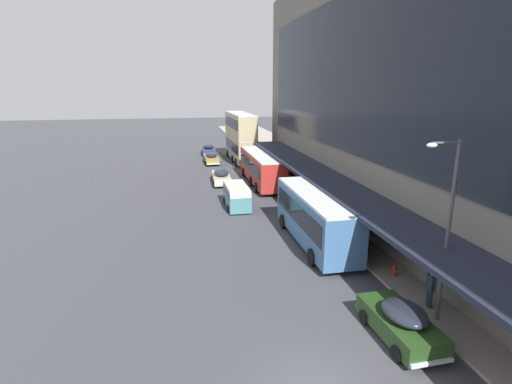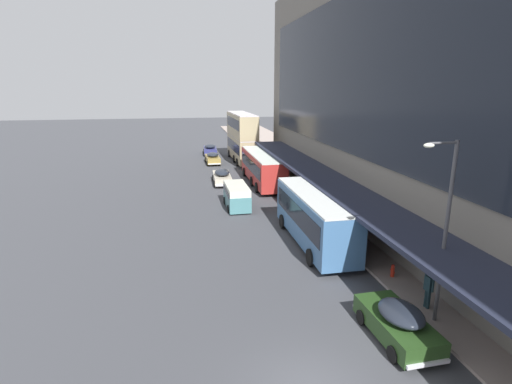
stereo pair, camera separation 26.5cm
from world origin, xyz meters
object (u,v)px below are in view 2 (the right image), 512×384
at_px(sedan_oncoming_front, 213,158).
at_px(fire_hydrant, 393,271).
at_px(street_lamp, 444,222).
at_px(transit_bus_kerbside_front, 242,136).
at_px(vw_van, 236,195).
at_px(transit_bus_kerbside_rear, 314,216).
at_px(transit_bus_kerbside_far, 263,166).
at_px(sedan_second_near, 210,149).
at_px(sedan_lead_mid, 222,176).
at_px(sedan_trailing_near, 398,322).
at_px(pedestrian_at_kerb, 429,287).

distance_m(sedan_oncoming_front, fire_hydrant, 35.01).
bearing_deg(fire_hydrant, street_lamp, -95.92).
relative_size(transit_bus_kerbside_front, vw_van, 2.41).
bearing_deg(transit_bus_kerbside_rear, transit_bus_kerbside_far, 89.82).
bearing_deg(street_lamp, sedan_second_near, 97.55).
bearing_deg(transit_bus_kerbside_far, transit_bus_kerbside_rear, -90.18).
height_order(sedan_lead_mid, sedan_trailing_near, sedan_trailing_near).
relative_size(transit_bus_kerbside_rear, sedan_trailing_near, 2.27).
bearing_deg(vw_van, sedan_lead_mid, 92.14).
xyz_separation_m(sedan_lead_mid, sedan_second_near, (0.17, 18.64, 0.01)).
bearing_deg(sedan_trailing_near, street_lamp, 20.26).
relative_size(transit_bus_kerbside_front, transit_bus_kerbside_rear, 1.12).
bearing_deg(fire_hydrant, sedan_trailing_near, -117.21).
distance_m(sedan_trailing_near, street_lamp, 4.44).
distance_m(transit_bus_kerbside_far, sedan_trailing_near, 27.14).
xyz_separation_m(sedan_lead_mid, street_lamp, (6.24, -27.17, 3.87)).
distance_m(vw_van, street_lamp, 19.75).
bearing_deg(transit_bus_kerbside_rear, street_lamp, -77.43).
bearing_deg(transit_bus_kerbside_front, vw_van, -99.94).
height_order(sedan_trailing_near, sedan_oncoming_front, sedan_trailing_near).
relative_size(sedan_lead_mid, sedan_trailing_near, 1.14).
distance_m(sedan_lead_mid, pedestrian_at_kerb, 27.03).
bearing_deg(sedan_lead_mid, street_lamp, -77.08).
xyz_separation_m(transit_bus_kerbside_rear, sedan_lead_mid, (-4.11, 17.64, -1.18)).
bearing_deg(fire_hydrant, transit_bus_kerbside_far, 96.39).
xyz_separation_m(transit_bus_kerbside_rear, fire_hydrant, (2.55, -5.45, -1.45)).
relative_size(transit_bus_kerbside_front, fire_hydrant, 15.74).
xyz_separation_m(sedan_trailing_near, sedan_oncoming_front, (-4.24, 39.19, -0.04)).
bearing_deg(sedan_oncoming_front, sedan_lead_mid, -89.63).
height_order(transit_bus_kerbside_front, vw_van, transit_bus_kerbside_front).
xyz_separation_m(sedan_trailing_near, pedestrian_at_kerb, (2.47, 1.74, 0.39)).
bearing_deg(pedestrian_at_kerb, street_lamp, -112.47).
distance_m(transit_bus_kerbside_front, sedan_oncoming_front, 5.03).
height_order(transit_bus_kerbside_far, sedan_trailing_near, transit_bus_kerbside_far).
bearing_deg(vw_van, transit_bus_kerbside_rear, -67.13).
bearing_deg(street_lamp, sedan_oncoming_front, 99.32).
bearing_deg(pedestrian_at_kerb, transit_bus_kerbside_front, 93.90).
height_order(sedan_trailing_near, fire_hydrant, sedan_trailing_near).
bearing_deg(vw_van, street_lamp, -72.28).
height_order(transit_bus_kerbside_rear, pedestrian_at_kerb, transit_bus_kerbside_rear).
relative_size(transit_bus_kerbside_far, sedan_trailing_near, 2.61).
bearing_deg(sedan_trailing_near, fire_hydrant, 62.79).
distance_m(transit_bus_kerbside_front, vw_van, 21.50).
height_order(sedan_second_near, street_lamp, street_lamp).
bearing_deg(fire_hydrant, transit_bus_kerbside_front, 94.27).
distance_m(transit_bus_kerbside_far, sedan_oncoming_front, 12.84).
xyz_separation_m(transit_bus_kerbside_front, sedan_lead_mid, (-4.01, -12.38, -2.70)).
relative_size(sedan_lead_mid, fire_hydrant, 7.06).
bearing_deg(vw_van, sedan_second_near, 90.33).
xyz_separation_m(transit_bus_kerbside_far, pedestrian_at_kerb, (2.47, -25.39, -0.66)).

